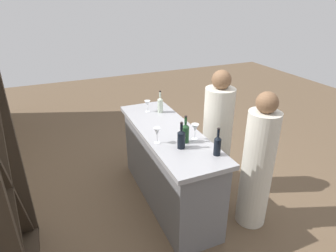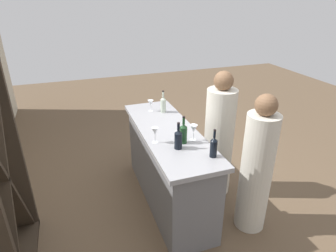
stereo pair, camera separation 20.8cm
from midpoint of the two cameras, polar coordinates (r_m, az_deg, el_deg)
name	(u,v)px [view 1 (the left image)]	position (r m, az deg, el deg)	size (l,w,h in m)	color
ground_plane	(168,199)	(3.77, -1.63, -14.11)	(12.00, 12.00, 0.00)	brown
bar_counter	(168,166)	(3.49, -1.73, -7.89)	(1.85, 0.61, 0.96)	slate
wine_bottle_leftmost_near_black	(217,145)	(2.74, 7.56, -3.75)	(0.07, 0.07, 0.28)	black
wine_bottle_second_left_near_black	(181,138)	(2.84, 0.53, -2.48)	(0.08, 0.08, 0.28)	black
wine_bottle_center_olive_green	(185,132)	(2.95, 1.42, -1.30)	(0.08, 0.08, 0.29)	#193D1E
wine_bottle_second_right_clear_pale	(160,104)	(3.70, -3.16, 4.27)	(0.07, 0.07, 0.29)	#B7C6B2
wine_glass_near_left	(195,128)	(3.00, 3.36, -0.49)	(0.08, 0.08, 0.17)	white
wine_glass_near_center	(147,104)	(3.74, -5.68, 4.40)	(0.08, 0.08, 0.15)	white
wine_glass_near_right	(157,132)	(2.93, -4.21, -1.27)	(0.07, 0.07, 0.17)	white
person_left_guest	(217,138)	(3.61, 7.97, -2.35)	(0.45, 0.45, 1.58)	beige
person_center_guest	(257,166)	(3.17, 15.37, -7.70)	(0.42, 0.42, 1.53)	beige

